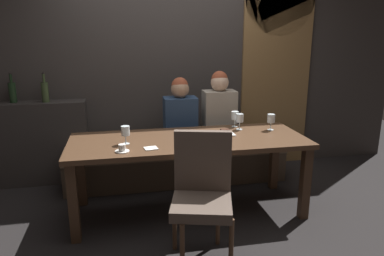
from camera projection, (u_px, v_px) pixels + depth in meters
name	position (u px, v px, depth m)	size (l,w,h in m)	color
ground	(189.00, 210.00, 3.60)	(9.00, 9.00, 0.00)	black
back_wall_tiled	(169.00, 49.00, 4.37)	(6.00, 0.12, 3.00)	#383330
arched_door	(277.00, 60.00, 4.60)	(0.90, 0.05, 2.55)	olive
back_counter	(39.00, 143.00, 4.17)	(1.10, 0.28, 0.95)	#2F2B29
dining_table	(189.00, 147.00, 3.44)	(2.20, 0.84, 0.74)	#412B1C
banquette_bench	(177.00, 164.00, 4.21)	(2.50, 0.44, 0.45)	#4A3C2E
chair_near_side	(202.00, 188.00, 2.77)	(0.54, 0.54, 0.98)	#4C3321
diner_redhead	(180.00, 114.00, 4.05)	(0.36, 0.24, 0.78)	navy
diner_bearded	(219.00, 110.00, 4.13)	(0.36, 0.24, 0.84)	#9E9384
wine_bottle_dark_red	(12.00, 92.00, 3.99)	(0.08, 0.08, 0.33)	black
wine_bottle_pale_label	(45.00, 91.00, 4.02)	(0.08, 0.08, 0.33)	#384728
wine_glass_near_left	(235.00, 116.00, 3.81)	(0.08, 0.08, 0.16)	silver
wine_glass_far_right	(125.00, 132.00, 3.22)	(0.08, 0.08, 0.16)	silver
wine_glass_center_front	(240.00, 118.00, 3.69)	(0.08, 0.08, 0.16)	silver
wine_glass_end_left	(271.00, 119.00, 3.68)	(0.08, 0.08, 0.16)	silver
espresso_cup	(122.00, 149.00, 3.03)	(0.12, 0.12, 0.06)	white
dessert_plate	(224.00, 133.00, 3.55)	(0.19, 0.19, 0.05)	white
fork_on_table	(209.00, 134.00, 3.56)	(0.02, 0.17, 0.01)	silver
folded_napkin	(151.00, 148.00, 3.11)	(0.11, 0.10, 0.01)	silver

